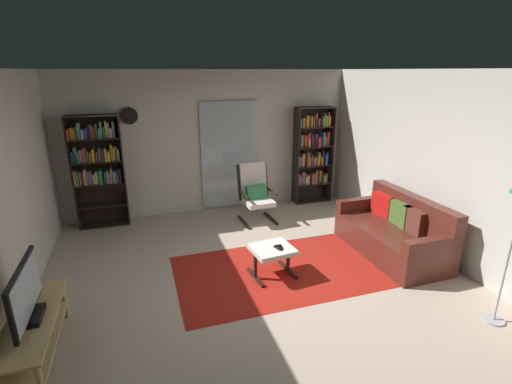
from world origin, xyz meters
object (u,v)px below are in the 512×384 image
at_px(tv_stand, 34,334).
at_px(bookshelf_near_tv, 98,164).
at_px(lounge_armchair, 256,191).
at_px(ottoman, 272,252).
at_px(cell_phone, 280,247).
at_px(wall_clock, 129,116).
at_px(leather_sofa, 394,233).
at_px(tv_remote, 278,248).
at_px(bookshelf_near_sofa, 312,153).
at_px(television, 26,295).

bearing_deg(tv_stand, bookshelf_near_tv, 82.83).
height_order(tv_stand, lounge_armchair, lounge_armchair).
distance_m(bookshelf_near_tv, lounge_armchair, 2.71).
bearing_deg(bookshelf_near_tv, lounge_armchair, -12.76).
height_order(lounge_armchair, ottoman, lounge_armchair).
bearing_deg(cell_phone, wall_clock, 131.54).
bearing_deg(leather_sofa, tv_remote, -176.88).
xyz_separation_m(leather_sofa, tv_remote, (-1.87, -0.10, 0.10)).
relative_size(bookshelf_near_tv, leather_sofa, 1.11).
relative_size(leather_sofa, ottoman, 3.03).
bearing_deg(lounge_armchair, tv_stand, -138.42).
relative_size(tv_stand, bookshelf_near_sofa, 0.68).
bearing_deg(bookshelf_near_sofa, leather_sofa, -86.64).
relative_size(ottoman, tv_remote, 3.95).
bearing_deg(bookshelf_near_tv, tv_stand, -97.17).
relative_size(bookshelf_near_sofa, cell_phone, 13.68).
relative_size(ottoman, cell_phone, 4.06).
height_order(tv_remote, cell_phone, tv_remote).
relative_size(television, leather_sofa, 0.51).
relative_size(lounge_armchair, cell_phone, 7.30).
bearing_deg(ottoman, tv_stand, -163.93).
distance_m(tv_stand, ottoman, 2.71).
distance_m(bookshelf_near_tv, bookshelf_near_sofa, 3.98).
relative_size(tv_stand, leather_sofa, 0.76).
xyz_separation_m(television, wall_clock, (0.98, 3.38, 1.16)).
bearing_deg(television, wall_clock, 73.78).
xyz_separation_m(leather_sofa, cell_phone, (-1.84, -0.08, 0.09)).
relative_size(television, tv_remote, 6.09).
bearing_deg(tv_remote, television, 178.56).
xyz_separation_m(television, leather_sofa, (4.53, 0.77, -0.38)).
bearing_deg(bookshelf_near_sofa, wall_clock, 177.81).
height_order(tv_stand, leather_sofa, leather_sofa).
height_order(television, leather_sofa, television).
bearing_deg(bookshelf_near_tv, tv_remote, -48.57).
xyz_separation_m(tv_remote, cell_phone, (0.03, 0.02, -0.00)).
relative_size(tv_stand, bookshelf_near_tv, 0.68).
xyz_separation_m(lounge_armchair, cell_phone, (-0.30, -1.94, -0.13)).
distance_m(television, bookshelf_near_tv, 3.27).
bearing_deg(bookshelf_near_tv, television, -97.18).
height_order(bookshelf_near_tv, lounge_armchair, bookshelf_near_tv).
distance_m(leather_sofa, wall_clock, 4.66).
relative_size(bookshelf_near_tv, lounge_armchair, 1.86).
xyz_separation_m(bookshelf_near_sofa, tv_remote, (-1.73, -2.58, -0.60)).
bearing_deg(lounge_armchair, bookshelf_near_tv, 167.24).
bearing_deg(tv_stand, bookshelf_near_sofa, 36.73).
bearing_deg(ottoman, bookshelf_near_tv, 131.34).
relative_size(tv_stand, cell_phone, 9.30).
height_order(bookshelf_near_tv, bookshelf_near_sofa, bookshelf_near_sofa).
bearing_deg(leather_sofa, tv_stand, -170.04).
xyz_separation_m(leather_sofa, wall_clock, (-3.55, 2.61, 1.53)).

